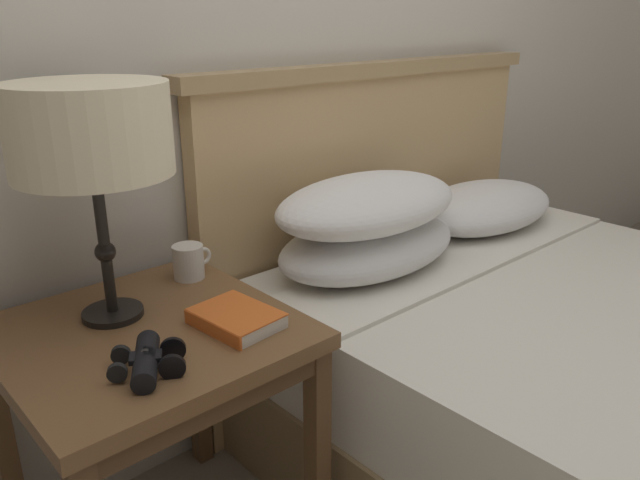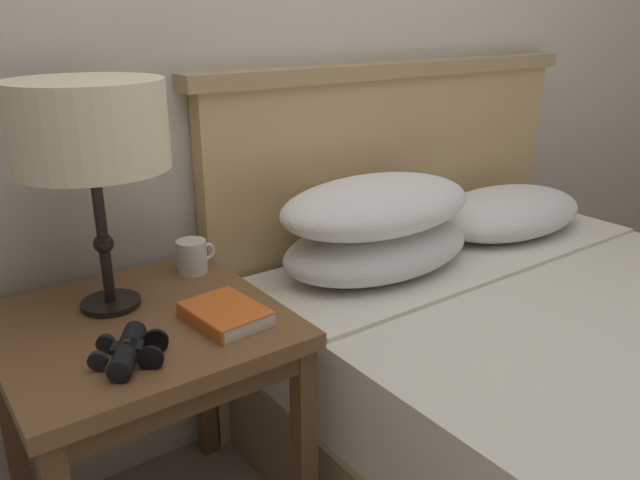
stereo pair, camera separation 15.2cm
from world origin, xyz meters
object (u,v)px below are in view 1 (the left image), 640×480
at_px(table_lamp, 90,133).
at_px(nightstand, 149,362).
at_px(binoculars_pair, 147,360).
at_px(bed, 611,392).
at_px(coffee_mug, 189,262).
at_px(book_on_nightstand, 236,319).

bearing_deg(table_lamp, nightstand, -75.04).
bearing_deg(binoculars_pair, bed, -21.93).
bearing_deg(table_lamp, binoculars_pair, -101.25).
height_order(binoculars_pair, coffee_mug, coffee_mug).
xyz_separation_m(nightstand, coffee_mug, (0.21, 0.17, 0.13)).
relative_size(table_lamp, book_on_nightstand, 2.61).
height_order(bed, coffee_mug, bed).
bearing_deg(coffee_mug, binoculars_pair, -131.22).
height_order(nightstand, bed, bed).
relative_size(bed, binoculars_pair, 12.29).
bearing_deg(bed, coffee_mug, 135.95).
xyz_separation_m(nightstand, table_lamp, (-0.03, 0.10, 0.48)).
relative_size(nightstand, bed, 0.32).
xyz_separation_m(bed, book_on_nightstand, (-0.84, 0.47, 0.33)).
relative_size(book_on_nightstand, binoculars_pair, 1.20).
relative_size(nightstand, book_on_nightstand, 3.27).
bearing_deg(coffee_mug, book_on_nightstand, -102.24).
xyz_separation_m(table_lamp, binoculars_pair, (-0.05, -0.26, -0.38)).
relative_size(table_lamp, coffee_mug, 4.83).
xyz_separation_m(binoculars_pair, coffee_mug, (0.29, 0.33, 0.02)).
bearing_deg(binoculars_pair, coffee_mug, 48.78).
height_order(nightstand, book_on_nightstand, book_on_nightstand).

